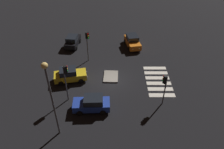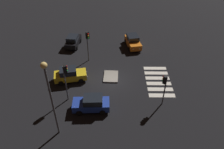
{
  "view_description": "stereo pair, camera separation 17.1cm",
  "coord_description": "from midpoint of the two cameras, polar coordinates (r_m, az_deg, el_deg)",
  "views": [
    {
      "loc": [
        -22.3,
        -0.06,
        17.69
      ],
      "look_at": [
        0.0,
        0.0,
        1.0
      ],
      "focal_mm": 34.36,
      "sensor_mm": 36.0,
      "label": 1
    },
    {
      "loc": [
        -22.3,
        -0.23,
        17.69
      ],
      "look_at": [
        0.0,
        0.0,
        1.0
      ],
      "focal_mm": 34.36,
      "sensor_mm": 36.0,
      "label": 2
    }
  ],
  "objects": [
    {
      "name": "ground_plane",
      "position": [
        28.46,
        -0.17,
        -1.61
      ],
      "size": [
        80.0,
        80.0,
        0.0
      ],
      "primitive_type": "plane",
      "color": "black"
    },
    {
      "name": "traffic_island",
      "position": [
        29.02,
        -0.48,
        -0.53
      ],
      "size": [
        2.63,
        2.01,
        0.18
      ],
      "color": "gray",
      "rests_on": "ground"
    },
    {
      "name": "car_blue",
      "position": [
        24.06,
        -5.58,
        -7.72
      ],
      "size": [
        2.07,
        4.2,
        1.8
      ],
      "rotation": [
        0.0,
        0.0,
        1.61
      ],
      "color": "#1E389E",
      "rests_on": "ground"
    },
    {
      "name": "car_black",
      "position": [
        36.49,
        -10.57,
        8.77
      ],
      "size": [
        4.36,
        2.33,
        1.84
      ],
      "rotation": [
        0.0,
        0.0,
        -0.11
      ],
      "color": "black",
      "rests_on": "ground"
    },
    {
      "name": "car_yellow",
      "position": [
        28.52,
        -11.33,
        -0.08
      ],
      "size": [
        2.57,
        4.41,
        1.83
      ],
      "rotation": [
        0.0,
        0.0,
        -1.38
      ],
      "color": "gold",
      "rests_on": "ground"
    },
    {
      "name": "car_orange",
      "position": [
        35.87,
        5.31,
        8.81
      ],
      "size": [
        4.61,
        2.69,
        1.91
      ],
      "rotation": [
        0.0,
        0.0,
        3.33
      ],
      "color": "orange",
      "rests_on": "ground"
    },
    {
      "name": "traffic_light_north",
      "position": [
        30.77,
        -6.74,
        9.19
      ],
      "size": [
        0.53,
        0.54,
        4.69
      ],
      "rotation": [
        0.0,
        0.0,
        -2.51
      ],
      "color": "#47474C",
      "rests_on": "ground"
    },
    {
      "name": "traffic_light_west",
      "position": [
        24.01,
        -12.46,
        -0.06
      ],
      "size": [
        0.54,
        0.53,
        4.79
      ],
      "rotation": [
        0.0,
        0.0,
        -0.96
      ],
      "color": "#47474C",
      "rests_on": "ground"
    },
    {
      "name": "traffic_light_south",
      "position": [
        23.97,
        13.67,
        -2.18
      ],
      "size": [
        0.54,
        0.53,
        3.97
      ],
      "rotation": [
        0.0,
        0.0,
        0.94
      ],
      "color": "#47474C",
      "rests_on": "ground"
    },
    {
      "name": "street_lamp",
      "position": [
        19.05,
        -16.42,
        -3.95
      ],
      "size": [
        0.56,
        0.56,
        8.5
      ],
      "color": "#47474C",
      "rests_on": "ground"
    },
    {
      "name": "crosswalk_near",
      "position": [
        29.08,
        11.99,
        -1.58
      ],
      "size": [
        6.45,
        3.2,
        0.02
      ],
      "color": "silver",
      "rests_on": "ground"
    }
  ]
}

